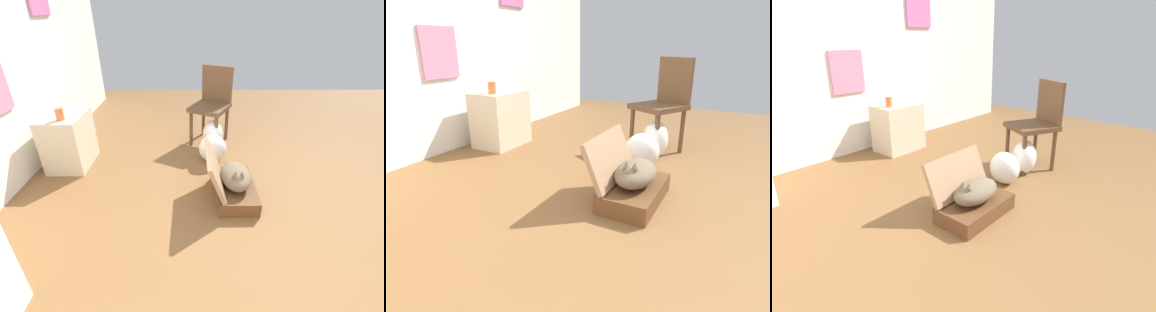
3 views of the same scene
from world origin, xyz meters
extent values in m
plane|color=brown|center=(0.00, 0.00, 0.00)|extent=(7.68, 7.68, 0.00)
cube|color=silver|center=(0.00, 2.26, 1.30)|extent=(6.40, 0.12, 2.60)
cube|color=#C967A2|center=(1.40, 2.19, 1.72)|extent=(0.42, 0.02, 0.43)
cube|color=pink|center=(0.24, 2.19, 1.00)|extent=(0.41, 0.02, 0.49)
cube|color=brown|center=(0.04, 0.09, 0.07)|extent=(0.64, 0.36, 0.13)
cube|color=#9B7756|center=(0.04, 0.28, 0.31)|extent=(0.64, 0.17, 0.35)
ellipsoid|color=brown|center=(0.04, 0.09, 0.22)|extent=(0.44, 0.27, 0.18)
sphere|color=brown|center=(-0.08, 0.09, 0.26)|extent=(0.11, 0.11, 0.11)
cone|color=brown|center=(-0.08, 0.06, 0.33)|extent=(0.05, 0.05, 0.05)
cone|color=brown|center=(-0.08, 0.11, 0.33)|extent=(0.05, 0.05, 0.05)
cylinder|color=brown|center=(0.24, 0.13, 0.18)|extent=(0.20, 0.03, 0.07)
ellipsoid|color=white|center=(0.71, 0.25, 0.16)|extent=(0.26, 0.31, 0.32)
ellipsoid|color=white|center=(1.05, 0.22, 0.18)|extent=(0.26, 0.25, 0.37)
cube|color=beige|center=(0.66, 1.85, 0.30)|extent=(0.55, 0.41, 0.59)
cylinder|color=#CC6B38|center=(0.52, 1.81, 0.65)|extent=(0.08, 0.08, 0.12)
cylinder|color=brown|center=(1.14, 0.49, 0.23)|extent=(0.04, 0.04, 0.45)
cylinder|color=brown|center=(0.98, 0.19, 0.23)|extent=(0.04, 0.04, 0.45)
cylinder|color=brown|center=(1.47, 0.32, 0.23)|extent=(0.04, 0.04, 0.45)
cylinder|color=brown|center=(1.31, 0.02, 0.23)|extent=(0.04, 0.04, 0.45)
cube|color=brown|center=(1.23, 0.25, 0.48)|extent=(0.61, 0.60, 0.05)
cube|color=brown|center=(1.41, 0.16, 0.73)|extent=(0.22, 0.38, 0.45)
camera|label=1|loc=(-1.98, 0.50, 1.56)|focal=24.58mm
camera|label=2|loc=(-1.98, -0.54, 1.10)|focal=29.75mm
camera|label=3|loc=(-1.69, -1.27, 1.38)|focal=28.68mm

